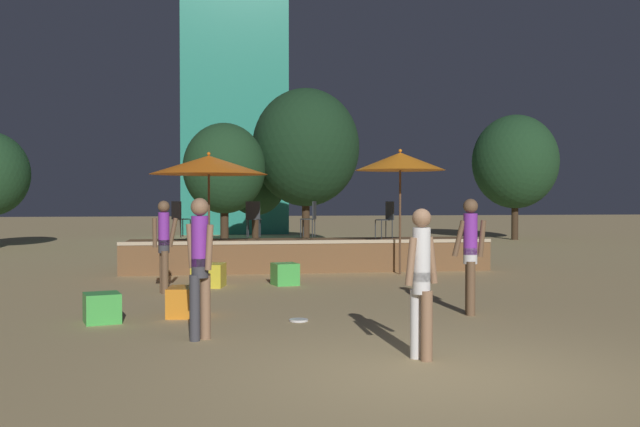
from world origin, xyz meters
TOP-DOWN VIEW (x-y plane):
  - ground_plane at (0.00, 0.00)m, footprint 120.00×120.00m
  - wooden_deck at (0.03, 10.80)m, footprint 8.76×2.45m
  - patio_umbrella_0 at (-2.32, 9.50)m, footprint 2.67×2.67m
  - patio_umbrella_1 at (2.03, 9.13)m, footprint 2.08×2.08m
  - cube_seat_0 at (-3.76, 3.58)m, footprint 0.59×0.59m
  - cube_seat_1 at (-0.78, 7.51)m, footprint 0.57×0.57m
  - cube_seat_2 at (-2.57, 3.95)m, footprint 0.65×0.65m
  - cube_seat_3 at (-2.31, 7.43)m, footprint 0.71×0.71m
  - person_0 at (0.06, 0.70)m, footprint 0.45×0.30m
  - person_1 at (-3.11, 6.57)m, footprint 0.48×0.29m
  - person_2 at (1.64, 3.48)m, footprint 0.51×0.30m
  - person_3 at (-2.36, 2.14)m, footprint 0.38×0.41m
  - bistro_chair_0 at (-1.24, 11.05)m, footprint 0.41×0.41m
  - bistro_chair_1 at (1.99, 10.20)m, footprint 0.43×0.43m
  - bistro_chair_2 at (-3.08, 11.39)m, footprint 0.48×0.48m
  - bistro_chair_3 at (0.23, 11.02)m, footprint 0.44×0.44m
  - frisbee_disc at (-0.99, 3.27)m, footprint 0.27×0.27m
  - background_tree_0 at (-0.65, 20.69)m, footprint 2.41×2.41m
  - background_tree_1 at (10.16, 21.34)m, footprint 3.54×3.54m
  - background_tree_3 at (-1.88, 17.63)m, footprint 2.80×2.80m
  - background_tree_4 at (1.05, 18.71)m, footprint 3.86×3.86m
  - distant_building at (-1.26, 28.57)m, footprint 5.08×3.16m

SIDE VIEW (x-z plane):
  - ground_plane at x=0.00m, z-range 0.00..0.00m
  - frisbee_disc at x=-0.99m, z-range 0.00..0.03m
  - cube_seat_0 at x=-3.76m, z-range 0.00..0.42m
  - cube_seat_2 at x=-2.57m, z-range 0.00..0.44m
  - cube_seat_1 at x=-0.78m, z-range 0.00..0.44m
  - cube_seat_3 at x=-2.31m, z-range 0.00..0.46m
  - wooden_deck at x=0.03m, z-range -0.04..0.73m
  - person_0 at x=0.06m, z-range 0.06..1.71m
  - person_1 at x=-3.11m, z-range 0.07..1.78m
  - person_2 at x=1.64m, z-range 0.08..1.83m
  - person_3 at x=-2.36m, z-range 0.09..1.85m
  - bistro_chair_0 at x=-1.24m, z-range 0.87..1.77m
  - bistro_chair_1 at x=1.99m, z-range 0.87..1.77m
  - bistro_chair_2 at x=-3.08m, z-range 0.87..1.77m
  - bistro_chair_3 at x=0.23m, z-range 0.87..1.77m
  - background_tree_0 at x=-0.65m, z-range 0.53..4.26m
  - patio_umbrella_0 at x=-2.32m, z-range 1.10..3.90m
  - patio_umbrella_1 at x=2.03m, z-range 1.15..4.03m
  - background_tree_3 at x=-1.88m, z-range 0.60..4.89m
  - background_tree_1 at x=10.16m, z-range 0.65..5.84m
  - background_tree_4 at x=1.05m, z-range 0.72..6.41m
  - distant_building at x=-1.26m, z-range 0.00..13.47m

